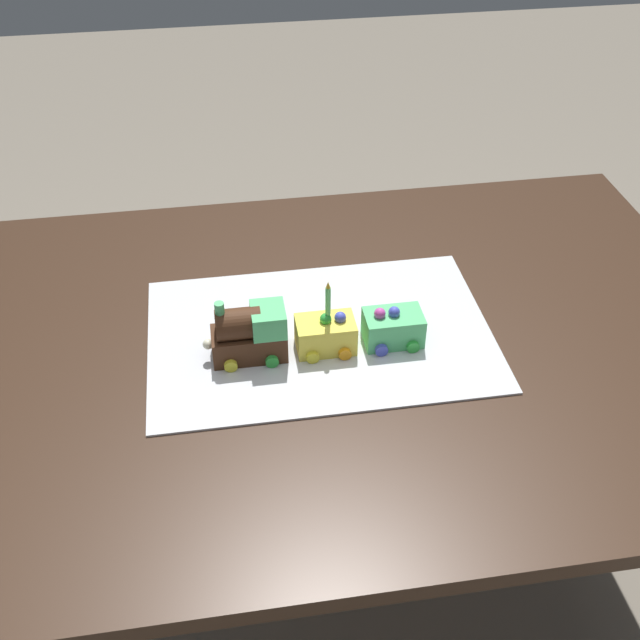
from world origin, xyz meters
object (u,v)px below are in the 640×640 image
at_px(cake_locomotive, 249,333).
at_px(dining_table, 349,382).
at_px(cake_car_flatbed_lemon, 326,334).
at_px(cake_car_hopper_mint_green, 393,327).
at_px(birthday_candle, 328,299).

bearing_deg(cake_locomotive, dining_table, 7.64).
xyz_separation_m(cake_car_flatbed_lemon, cake_car_hopper_mint_green, (0.12, 0.00, 0.00)).
relative_size(cake_car_flatbed_lemon, birthday_candle, 1.51).
xyz_separation_m(cake_car_hopper_mint_green, birthday_candle, (-0.11, 0.00, 0.08)).
relative_size(dining_table, cake_car_hopper_mint_green, 14.00).
distance_m(dining_table, cake_car_flatbed_lemon, 0.15).
distance_m(cake_car_flatbed_lemon, cake_car_hopper_mint_green, 0.12).
xyz_separation_m(cake_locomotive, cake_car_flatbed_lemon, (0.13, -0.00, -0.02)).
xyz_separation_m(cake_locomotive, cake_car_hopper_mint_green, (0.25, -0.00, -0.02)).
relative_size(cake_locomotive, birthday_candle, 2.11).
bearing_deg(cake_car_flatbed_lemon, cake_car_hopper_mint_green, 0.00).
relative_size(dining_table, cake_car_flatbed_lemon, 14.00).
xyz_separation_m(cake_car_flatbed_lemon, birthday_candle, (0.00, 0.00, 0.08)).
bearing_deg(dining_table, birthday_candle, -152.13).
bearing_deg(cake_locomotive, cake_car_flatbed_lemon, -0.00).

